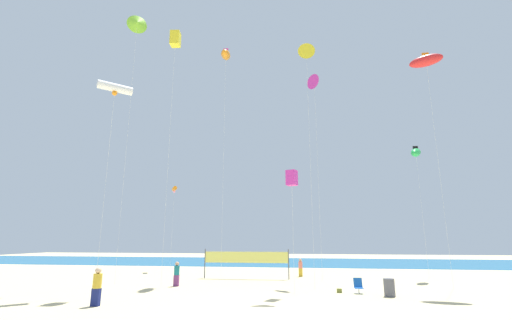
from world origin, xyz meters
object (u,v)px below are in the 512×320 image
beachgoer_coral_shirt (300,267)px  kite_red_inflatable (426,61)px  kite_magenta_box (292,178)px  trash_barrel (389,288)px  kite_green_inflatable (416,152)px  beachgoer_teal_shirt (177,273)px  beach_handbag (339,291)px  kite_orange_tube (174,189)px  beachgoer_mustard_shirt (97,285)px  kite_yellow_delta (306,53)px  kite_magenta_delta (314,83)px  kite_lime_delta (137,24)px  folding_beach_chair (358,285)px  volleyball_net (246,259)px  kite_white_tube (115,88)px  kite_yellow_box (175,39)px  kite_orange_inflatable (226,55)px

beachgoer_coral_shirt → kite_red_inflatable: size_ratio=0.09×
kite_magenta_box → trash_barrel: bearing=-2.1°
kite_green_inflatable → kite_red_inflatable: (-0.38, -5.96, 5.90)m
beachgoer_teal_shirt → kite_magenta_box: kite_magenta_box is taller
beach_handbag → kite_orange_tube: (-16.14, 12.68, 8.43)m
beachgoer_mustard_shirt → kite_yellow_delta: 20.86m
kite_orange_tube → kite_magenta_delta: bearing=-23.6°
beachgoer_coral_shirt → kite_orange_tube: 16.07m
kite_lime_delta → trash_barrel: bearing=-8.9°
beachgoer_mustard_shirt → trash_barrel: 15.98m
folding_beach_chair → volleyball_net: bearing=137.0°
kite_red_inflatable → beachgoer_teal_shirt: bearing=-174.9°
kite_white_tube → kite_red_inflatable: kite_red_inflatable is taller
trash_barrel → kite_magenta_box: (-5.49, 0.20, 6.62)m
kite_yellow_box → kite_yellow_delta: bearing=3.8°
beachgoer_teal_shirt → kite_yellow_delta: 18.93m
kite_magenta_delta → kite_orange_inflatable: bearing=177.8°
kite_yellow_box → beachgoer_teal_shirt: bearing=49.6°
beachgoer_teal_shirt → beachgoer_coral_shirt: bearing=58.3°
kite_white_tube → kite_magenta_delta: size_ratio=0.79×
kite_yellow_delta → kite_orange_tube: (-14.67, 11.51, -8.63)m
kite_magenta_delta → kite_red_inflatable: kite_magenta_delta is taller
kite_magenta_delta → beachgoer_mustard_shirt: bearing=-133.5°
folding_beach_chair → beach_handbag: folding_beach_chair is taller
volleyball_net → kite_orange_inflatable: size_ratio=0.34×
beachgoer_teal_shirt → kite_red_inflatable: (18.84, 1.69, 15.90)m
kite_yellow_box → kite_red_inflatable: bearing=7.5°
volleyball_net → kite_magenta_box: 10.12m
volleyball_net → kite_red_inflatable: kite_red_inflatable is taller
kite_orange_tube → folding_beach_chair: bearing=-36.3°
beachgoer_coral_shirt → kite_magenta_delta: 16.49m
beachgoer_mustard_shirt → beach_handbag: (12.35, 6.20, -0.87)m
kite_lime_delta → kite_white_tube: bearing=-74.8°
volleyball_net → kite_green_inflatable: (15.14, 2.49, 9.26)m
beachgoer_coral_shirt → kite_orange_inflatable: bearing=-40.5°
folding_beach_chair → kite_yellow_box: bearing=173.5°
kite_orange_inflatable → kite_magenta_box: size_ratio=2.80×
trash_barrel → kite_yellow_box: bearing=174.1°
beachgoer_teal_shirt → folding_beach_chair: beachgoer_teal_shirt is taller
kite_green_inflatable → kite_red_inflatable: size_ratio=0.66×
beachgoer_mustard_shirt → kite_yellow_delta: bearing=13.1°
kite_red_inflatable → kite_orange_inflatable: kite_orange_inflatable is taller
beachgoer_coral_shirt → beachgoer_teal_shirt: beachgoer_teal_shirt is taller
kite_orange_tube → kite_red_inflatable: kite_red_inflatable is taller
kite_yellow_delta → kite_magenta_delta: bearing=82.0°
kite_magenta_delta → kite_lime_delta: 16.50m
folding_beach_chair → kite_orange_tube: (-17.29, 12.71, 8.09)m
kite_orange_inflatable → kite_green_inflatable: bearing=8.9°
kite_yellow_box → kite_orange_inflatable: 6.65m
beachgoer_coral_shirt → kite_magenta_delta: size_ratio=0.09×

